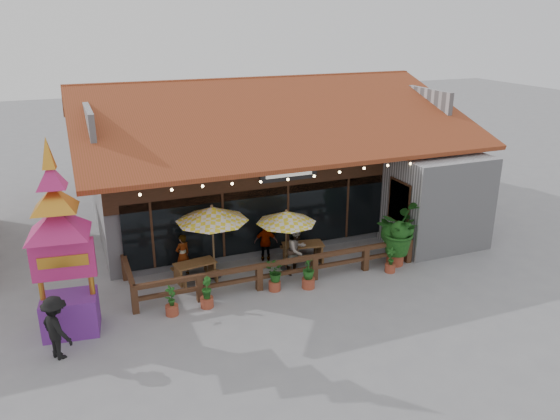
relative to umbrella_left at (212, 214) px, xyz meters
name	(u,v)px	position (x,y,z in m)	size (l,w,h in m)	color
ground	(321,271)	(3.61, -1.00, -2.30)	(100.00, 100.00, 0.00)	gray
restaurant_building	(263,166)	(3.87, 5.61, -0.09)	(15.50, 14.73, 6.09)	#AFAFB4
patio_railing	(264,269)	(1.35, -1.27, -1.68)	(10.00, 2.60, 0.92)	#4C2F1B
umbrella_left	(212,214)	(0.00, 0.00, 0.00)	(3.15, 3.15, 2.64)	brown
umbrella_right	(286,217)	(2.54, -0.36, -0.33)	(2.56, 2.56, 2.26)	brown
picnic_table_left	(195,268)	(-0.68, -0.05, -1.85)	(1.53, 1.37, 0.66)	brown
picnic_table_right	(303,250)	(3.34, -0.03, -1.82)	(1.69, 1.53, 0.71)	brown
thai_sign_tower	(58,227)	(-4.71, -1.89, 0.92)	(2.50, 2.50, 6.10)	#672588
tropical_plant	(397,231)	(6.36, -1.49, -0.99)	(2.13, 2.18, 2.29)	brown
diner_a	(183,255)	(-0.96, 0.52, -1.54)	(0.55, 0.36, 1.52)	#3C2013
diner_b	(297,250)	(2.76, -0.79, -1.42)	(0.85, 0.66, 1.75)	#3C2013
diner_c	(266,242)	(2.13, 0.59, -1.57)	(0.85, 0.36, 1.46)	#3C2013
pedestrian	(56,328)	(-5.07, -3.09, -1.42)	(1.14, 0.66, 1.77)	black
planter_a	(171,303)	(-1.89, -2.03, -1.90)	(0.41, 0.39, 0.96)	brown
planter_b	(207,294)	(-0.79, -1.97, -1.85)	(0.41, 0.41, 1.00)	brown
planter_c	(275,275)	(1.56, -1.72, -1.75)	(0.71, 0.65, 0.98)	brown
planter_d	(308,274)	(2.67, -1.98, -1.79)	(0.56, 0.56, 1.05)	brown
planter_e	(390,262)	(5.85, -1.97, -1.92)	(0.37, 0.39, 0.90)	brown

